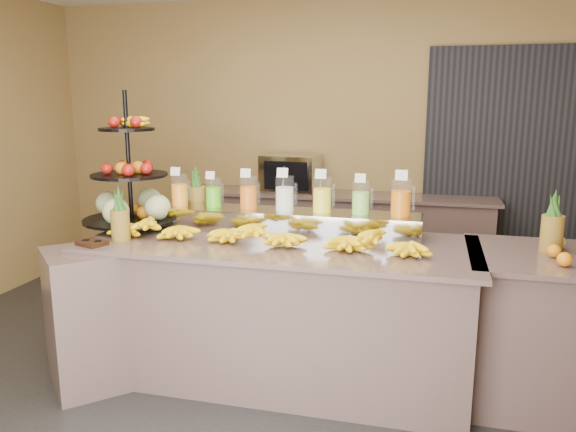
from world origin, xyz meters
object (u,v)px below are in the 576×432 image
at_px(fruit_stand, 137,194).
at_px(oven_warmer, 291,173).
at_px(pitcher_tray, 285,221).
at_px(banana_heap, 259,232).
at_px(condiment_caddy, 92,243).

relative_size(fruit_stand, oven_warmer, 1.77).
bearing_deg(fruit_stand, pitcher_tray, -9.13).
relative_size(banana_heap, condiment_caddy, 12.09).
bearing_deg(oven_warmer, fruit_stand, -106.68).
distance_m(pitcher_tray, oven_warmer, 1.72).
relative_size(pitcher_tray, banana_heap, 0.87).
xyz_separation_m(pitcher_tray, condiment_caddy, (-1.08, -0.65, -0.06)).
bearing_deg(condiment_caddy, fruit_stand, 87.05).
relative_size(pitcher_tray, fruit_stand, 1.93).
relative_size(banana_heap, fruit_stand, 2.21).
relative_size(banana_heap, oven_warmer, 3.92).
distance_m(banana_heap, fruit_stand, 1.01).
bearing_deg(fruit_stand, condiment_caddy, -108.69).
xyz_separation_m(banana_heap, condiment_caddy, (-1.00, -0.31, -0.06)).
bearing_deg(banana_heap, pitcher_tray, 77.07).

